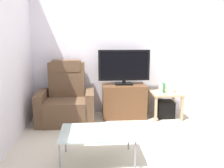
# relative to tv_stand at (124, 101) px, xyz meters

# --- Properties ---
(ground_plane) EXTENTS (6.40, 6.40, 0.00)m
(ground_plane) POSITION_rel_tv_stand_xyz_m (0.15, -0.83, -0.31)
(ground_plane) COLOR beige
(wall_back) EXTENTS (6.40, 0.06, 2.60)m
(wall_back) POSITION_rel_tv_stand_xyz_m (0.15, 0.30, 0.99)
(wall_back) COLOR silver
(wall_back) RESTS_ON ground
(wall_side) EXTENTS (0.06, 4.48, 2.60)m
(wall_side) POSITION_rel_tv_stand_xyz_m (-1.73, -0.83, 0.99)
(wall_side) COLOR silver
(wall_side) RESTS_ON ground
(tv_stand) EXTENTS (0.80, 0.48, 0.62)m
(tv_stand) POSITION_rel_tv_stand_xyz_m (0.00, 0.00, 0.00)
(tv_stand) COLOR brown
(tv_stand) RESTS_ON ground
(television) EXTENTS (0.95, 0.20, 0.64)m
(television) POSITION_rel_tv_stand_xyz_m (0.00, 0.02, 0.65)
(television) COLOR black
(television) RESTS_ON tv_stand
(recliner_armchair) EXTENTS (0.98, 0.78, 1.08)m
(recliner_armchair) POSITION_rel_tv_stand_xyz_m (-1.05, -0.17, 0.06)
(recliner_armchair) COLOR brown
(recliner_armchair) RESTS_ON ground
(side_table) EXTENTS (0.54, 0.54, 0.48)m
(side_table) POSITION_rel_tv_stand_xyz_m (0.77, -0.08, 0.09)
(side_table) COLOR tan
(side_table) RESTS_ON ground
(subwoofer_box) EXTENTS (0.31, 0.31, 0.31)m
(subwoofer_box) POSITION_rel_tv_stand_xyz_m (0.77, -0.08, -0.16)
(subwoofer_box) COLOR black
(subwoofer_box) RESTS_ON ground
(book_leftmost) EXTENTS (0.04, 0.12, 0.16)m
(book_leftmost) POSITION_rel_tv_stand_xyz_m (0.67, -0.10, 0.25)
(book_leftmost) COLOR white
(book_leftmost) RESTS_ON side_table
(book_middle) EXTENTS (0.04, 0.12, 0.17)m
(book_middle) POSITION_rel_tv_stand_xyz_m (0.72, -0.10, 0.26)
(book_middle) COLOR #388C4C
(book_middle) RESTS_ON side_table
(game_console) EXTENTS (0.07, 0.20, 0.24)m
(game_console) POSITION_rel_tv_stand_xyz_m (0.86, -0.07, 0.29)
(game_console) COLOR white
(game_console) RESTS_ON side_table
(coffee_table) EXTENTS (0.90, 0.60, 0.38)m
(coffee_table) POSITION_rel_tv_stand_xyz_m (-0.53, -1.63, 0.05)
(coffee_table) COLOR #B2C6C1
(coffee_table) RESTS_ON ground
(cell_phone) EXTENTS (0.11, 0.16, 0.01)m
(cell_phone) POSITION_rel_tv_stand_xyz_m (-0.39, -1.70, 0.08)
(cell_phone) COLOR #B7B7BC
(cell_phone) RESTS_ON coffee_table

